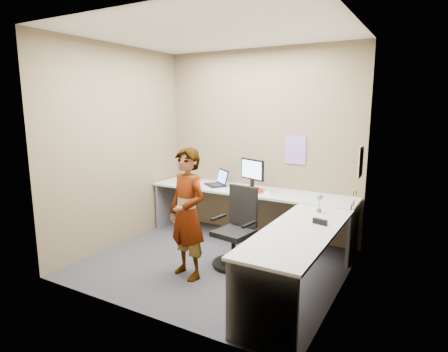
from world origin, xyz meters
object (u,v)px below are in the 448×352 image
Objects in this scene: monitor at (252,171)px; person at (187,214)px; desk at (260,214)px; office_chair at (236,234)px.

monitor is 1.36m from person.
office_chair is (-0.18, -0.28, -0.20)m from desk.
monitor is at bearing 110.78° from office_chair.
person reaches higher than office_chair.
desk is at bearing 74.00° from person.
person is (-0.51, -0.82, 0.14)m from desk.
person reaches higher than monitor.
monitor is 0.43× the size of office_chair.
desk is at bearing 66.02° from office_chair.
office_chair is (0.17, -0.79, -0.64)m from monitor.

